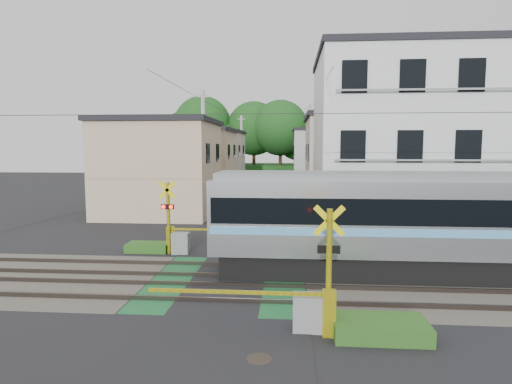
# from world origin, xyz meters

# --- Properties ---
(ground) EXTENTS (120.00, 120.00, 0.00)m
(ground) POSITION_xyz_m (0.00, 0.00, 0.00)
(ground) COLOR black
(track_bed) EXTENTS (120.00, 120.00, 0.14)m
(track_bed) POSITION_xyz_m (0.00, 0.00, 0.04)
(track_bed) COLOR #47423A
(track_bed) RESTS_ON ground
(crossing_signal_near) EXTENTS (4.74, 0.65, 3.09)m
(crossing_signal_near) POSITION_xyz_m (2.59, -3.65, 0.71)
(crossing_signal_near) COLOR yellow
(crossing_signal_near) RESTS_ON ground
(crossing_signal_far) EXTENTS (4.74, 0.65, 3.09)m
(crossing_signal_far) POSITION_xyz_m (-2.59, 3.65, 0.71)
(crossing_signal_far) COLOR yellow
(crossing_signal_far) RESTS_ON ground
(apartment_block) EXTENTS (10.20, 8.36, 9.30)m
(apartment_block) POSITION_xyz_m (8.50, 9.49, 4.66)
(apartment_block) COLOR silver
(apartment_block) RESTS_ON ground
(houses_row) EXTENTS (22.07, 31.35, 6.80)m
(houses_row) POSITION_xyz_m (0.25, 25.92, 3.24)
(houses_row) COLOR #C7AF8D
(houses_row) RESTS_ON ground
(tree_hill) EXTENTS (40.00, 13.09, 11.98)m
(tree_hill) POSITION_xyz_m (0.78, 48.24, 6.04)
(tree_hill) COLOR #1B4A18
(tree_hill) RESTS_ON ground
(catenary) EXTENTS (60.00, 5.04, 7.00)m
(catenary) POSITION_xyz_m (6.00, 0.03, 3.70)
(catenary) COLOR #2D2D33
(catenary) RESTS_ON ground
(utility_poles) EXTENTS (7.90, 42.00, 8.00)m
(utility_poles) POSITION_xyz_m (-1.05, 23.01, 4.08)
(utility_poles) COLOR #A5A5A0
(utility_poles) RESTS_ON ground
(pedestrian) EXTENTS (0.78, 0.64, 1.84)m
(pedestrian) POSITION_xyz_m (0.91, 28.64, 0.92)
(pedestrian) COLOR black
(pedestrian) RESTS_ON ground
(manhole_cover) EXTENTS (0.55, 0.55, 0.02)m
(manhole_cover) POSITION_xyz_m (1.44, -5.15, 0.01)
(manhole_cover) COLOR #2D261E
(manhole_cover) RESTS_ON ground
(weed_patches) EXTENTS (10.25, 8.80, 0.40)m
(weed_patches) POSITION_xyz_m (1.76, -0.09, 0.18)
(weed_patches) COLOR #2D5E1E
(weed_patches) RESTS_ON ground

